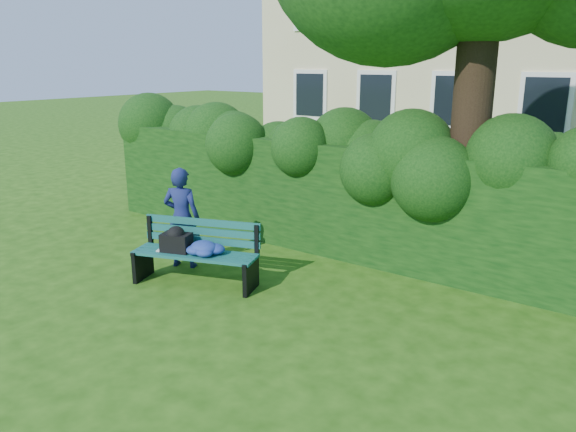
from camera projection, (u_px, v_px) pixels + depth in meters
The scene contains 4 objects.
ground at pixel (262, 292), 7.69m from camera, with size 80.00×80.00×0.00m, color #214C0D.
hedge at pixel (346, 198), 9.16m from camera, with size 10.00×1.00×1.80m.
park_bench at pixel (195, 250), 7.87m from camera, with size 1.85×1.11×0.89m.
man_reading at pixel (182, 218), 8.48m from camera, with size 0.56×0.37×1.54m, color navy.
Camera 1 is at (4.52, -5.54, 3.05)m, focal length 35.00 mm.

